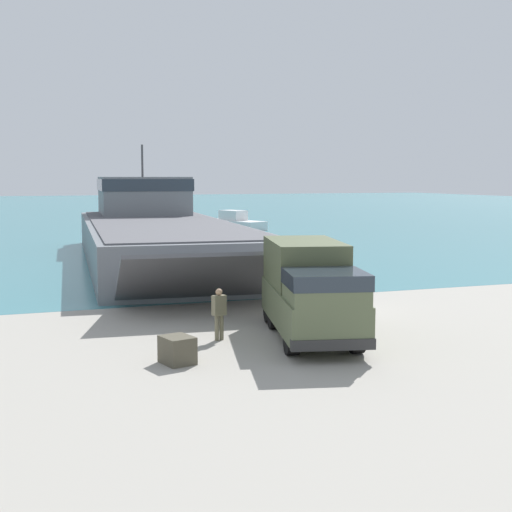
{
  "coord_description": "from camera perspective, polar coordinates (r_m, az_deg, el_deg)",
  "views": [
    {
      "loc": [
        -11.84,
        -25.16,
        5.3
      ],
      "look_at": [
        -2.46,
        1.0,
        2.2
      ],
      "focal_mm": 50.0,
      "sensor_mm": 36.0,
      "label": 1
    }
  ],
  "objects": [
    {
      "name": "soldier_on_ramp",
      "position": [
        23.21,
        -2.97,
        -4.37
      ],
      "size": [
        0.49,
        0.35,
        1.7
      ],
      "rotation": [
        0.0,
        0.0,
        1.85
      ],
      "color": "#6B664C",
      "rests_on": "ground_plane"
    },
    {
      "name": "moored_boat_a",
      "position": [
        72.69,
        -2.13,
        2.68
      ],
      "size": [
        5.75,
        9.15,
        1.92
      ],
      "rotation": [
        0.0,
        0.0,
        0.42
      ],
      "color": "white",
      "rests_on": "ground_plane"
    },
    {
      "name": "water_surface",
      "position": [
        119.41,
        -14.03,
        3.63
      ],
      "size": [
        240.0,
        180.0,
        0.01
      ],
      "primitive_type": "cube",
      "color": "teal",
      "rests_on": "ground_plane"
    },
    {
      "name": "ground_plane",
      "position": [
        28.3,
        5.41,
        -4.46
      ],
      "size": [
        240.0,
        240.0,
        0.0
      ],
      "primitive_type": "plane",
      "color": "#9E998E"
    },
    {
      "name": "landing_craft",
      "position": [
        46.7,
        -8.0,
        2.11
      ],
      "size": [
        11.29,
        33.78,
        7.69
      ],
      "rotation": [
        0.0,
        0.0,
        -0.08
      ],
      "color": "slate",
      "rests_on": "ground_plane"
    },
    {
      "name": "cargo_crate",
      "position": [
        20.56,
        -6.31,
        -7.48
      ],
      "size": [
        1.01,
        1.12,
        0.79
      ],
      "primitive_type": "cube",
      "rotation": [
        0.0,
        0.0,
        0.27
      ],
      "color": "#4C4738",
      "rests_on": "ground_plane"
    },
    {
      "name": "military_truck",
      "position": [
        23.51,
        4.38,
        -2.69
      ],
      "size": [
        3.92,
        7.26,
        3.13
      ],
      "rotation": [
        0.0,
        0.0,
        -1.8
      ],
      "color": "#566042",
      "rests_on": "ground_plane"
    }
  ]
}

